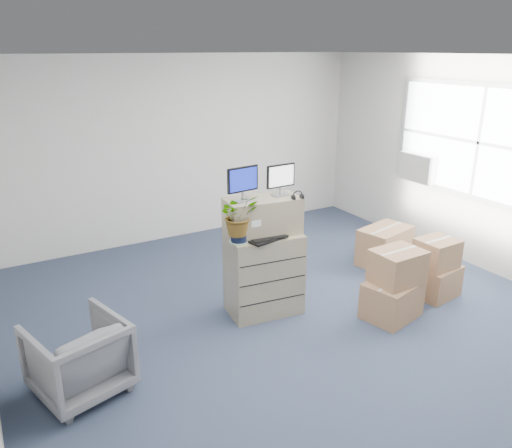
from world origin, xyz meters
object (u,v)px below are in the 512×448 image
(filing_cabinet_lower, at_px, (264,274))
(office_chair, at_px, (78,354))
(keyboard, at_px, (268,239))
(potted_plant, at_px, (239,220))
(water_bottle, at_px, (267,222))
(monitor_left, at_px, (243,182))
(monitor_right, at_px, (281,178))

(filing_cabinet_lower, bearing_deg, office_chair, -161.93)
(keyboard, bearing_deg, filing_cabinet_lower, 61.63)
(keyboard, height_order, office_chair, keyboard)
(keyboard, relative_size, potted_plant, 0.94)
(keyboard, relative_size, water_bottle, 1.78)
(monitor_left, height_order, water_bottle, monitor_left)
(water_bottle, height_order, office_chair, water_bottle)
(monitor_left, distance_m, keyboard, 0.66)
(water_bottle, bearing_deg, filing_cabinet_lower, -146.77)
(monitor_left, relative_size, water_bottle, 1.51)
(filing_cabinet_lower, height_order, monitor_left, monitor_left)
(monitor_right, bearing_deg, water_bottle, 178.07)
(monitor_right, bearing_deg, filing_cabinet_lower, -172.98)
(monitor_right, bearing_deg, office_chair, -171.61)
(keyboard, xyz_separation_m, office_chair, (-2.07, -0.26, -0.58))
(keyboard, distance_m, office_chair, 2.17)
(filing_cabinet_lower, height_order, water_bottle, water_bottle)
(monitor_right, relative_size, potted_plant, 0.75)
(monitor_right, relative_size, office_chair, 0.47)
(monitor_right, distance_m, water_bottle, 0.50)
(potted_plant, bearing_deg, filing_cabinet_lower, 10.49)
(monitor_left, height_order, keyboard, monitor_left)
(monitor_left, relative_size, monitor_right, 1.06)
(monitor_left, xyz_separation_m, water_bottle, (0.28, -0.03, -0.49))
(keyboard, distance_m, potted_plant, 0.39)
(keyboard, bearing_deg, monitor_left, 118.21)
(potted_plant, bearing_deg, office_chair, -168.79)
(water_bottle, distance_m, potted_plant, 0.44)
(monitor_right, relative_size, keyboard, 0.80)
(water_bottle, bearing_deg, keyboard, -118.12)
(filing_cabinet_lower, bearing_deg, water_bottle, 40.22)
(monitor_left, xyz_separation_m, office_chair, (-1.89, -0.48, -1.18))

